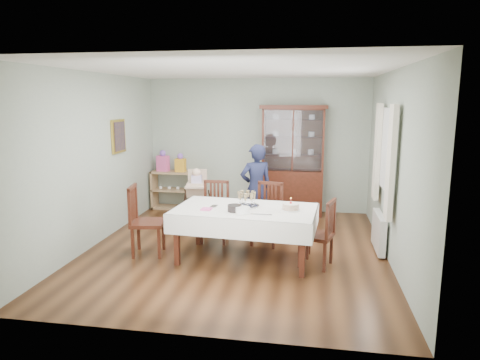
% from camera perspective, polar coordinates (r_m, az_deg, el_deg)
% --- Properties ---
extents(floor, '(5.00, 5.00, 0.00)m').
position_cam_1_polar(floor, '(6.71, -0.56, -9.20)').
color(floor, '#593319').
rests_on(floor, ground).
extents(room_shell, '(5.00, 5.00, 5.00)m').
position_cam_1_polar(room_shell, '(6.85, 0.20, 5.86)').
color(room_shell, '#9EAA99').
rests_on(room_shell, floor).
extents(dining_table, '(2.09, 1.31, 0.76)m').
position_cam_1_polar(dining_table, '(6.20, 0.69, -7.14)').
color(dining_table, '#4C1D13').
rests_on(dining_table, floor).
extents(china_cabinet, '(1.30, 0.48, 2.18)m').
position_cam_1_polar(china_cabinet, '(8.55, 7.05, 2.83)').
color(china_cabinet, '#4C1D13').
rests_on(china_cabinet, floor).
extents(sideboard, '(0.90, 0.38, 0.80)m').
position_cam_1_polar(sideboard, '(9.15, -8.89, -1.30)').
color(sideboard, tan).
rests_on(sideboard, floor).
extents(picture_frame, '(0.04, 0.48, 0.58)m').
position_cam_1_polar(picture_frame, '(7.78, -15.90, 5.63)').
color(picture_frame, gold).
rests_on(picture_frame, room_shell).
extents(window, '(0.04, 1.02, 1.22)m').
position_cam_1_polar(window, '(6.64, 19.15, 3.77)').
color(window, white).
rests_on(window, room_shell).
extents(curtain_left, '(0.07, 0.30, 1.55)m').
position_cam_1_polar(curtain_left, '(6.04, 19.48, 2.15)').
color(curtain_left, silver).
rests_on(curtain_left, room_shell).
extents(curtain_right, '(0.07, 0.30, 1.55)m').
position_cam_1_polar(curtain_right, '(7.25, 17.84, 3.59)').
color(curtain_right, silver).
rests_on(curtain_right, room_shell).
extents(radiator, '(0.10, 0.80, 0.55)m').
position_cam_1_polar(radiator, '(6.89, 18.01, -6.58)').
color(radiator, white).
rests_on(radiator, floor).
extents(chair_far_left, '(0.46, 0.46, 0.97)m').
position_cam_1_polar(chair_far_left, '(7.02, -3.37, -5.81)').
color(chair_far_left, '#4C1D13').
rests_on(chair_far_left, floor).
extents(chair_far_right, '(0.52, 0.52, 0.98)m').
position_cam_1_polar(chair_far_right, '(6.88, 3.56, -6.16)').
color(chair_far_right, '#4C1D13').
rests_on(chair_far_right, floor).
extents(chair_end_left, '(0.54, 0.54, 1.04)m').
position_cam_1_polar(chair_end_left, '(6.57, -12.30, -7.04)').
color(chair_end_left, '#4C1D13').
rests_on(chair_end_left, floor).
extents(chair_end_right, '(0.53, 0.53, 0.95)m').
position_cam_1_polar(chair_end_right, '(6.08, 10.26, -8.69)').
color(chair_end_right, '#4C1D13').
rests_on(chair_end_right, floor).
extents(woman, '(0.66, 0.56, 1.54)m').
position_cam_1_polar(woman, '(7.40, 2.15, -1.12)').
color(woman, black).
rests_on(woman, floor).
extents(high_chair, '(0.54, 0.54, 1.06)m').
position_cam_1_polar(high_chair, '(7.87, -5.72, -3.10)').
color(high_chair, black).
rests_on(high_chair, floor).
extents(champagne_tray, '(0.36, 0.36, 0.22)m').
position_cam_1_polar(champagne_tray, '(6.17, 0.88, -2.93)').
color(champagne_tray, silver).
rests_on(champagne_tray, dining_table).
extents(birthday_cake, '(0.27, 0.27, 0.18)m').
position_cam_1_polar(birthday_cake, '(6.01, 6.77, -3.58)').
color(birthday_cake, white).
rests_on(birthday_cake, dining_table).
extents(plate_stack_dark, '(0.19, 0.19, 0.09)m').
position_cam_1_polar(plate_stack_dark, '(5.91, -0.74, -3.77)').
color(plate_stack_dark, black).
rests_on(plate_stack_dark, dining_table).
extents(plate_stack_white, '(0.22, 0.22, 0.08)m').
position_cam_1_polar(plate_stack_white, '(5.82, 0.38, -4.04)').
color(plate_stack_white, white).
rests_on(plate_stack_white, dining_table).
extents(napkin_stack, '(0.15, 0.15, 0.02)m').
position_cam_1_polar(napkin_stack, '(6.02, -4.51, -3.89)').
color(napkin_stack, '#E15398').
rests_on(napkin_stack, dining_table).
extents(cutlery, '(0.12, 0.16, 0.01)m').
position_cam_1_polar(cutlery, '(6.21, -3.79, -3.48)').
color(cutlery, silver).
rests_on(cutlery, dining_table).
extents(cake_knife, '(0.29, 0.03, 0.01)m').
position_cam_1_polar(cake_knife, '(5.76, 2.84, -4.59)').
color(cake_knife, silver).
rests_on(cake_knife, dining_table).
extents(gift_bag_pink, '(0.26, 0.20, 0.44)m').
position_cam_1_polar(gift_bag_pink, '(9.10, -10.24, 2.40)').
color(gift_bag_pink, '#E15398').
rests_on(gift_bag_pink, sideboard).
extents(gift_bag_orange, '(0.21, 0.15, 0.39)m').
position_cam_1_polar(gift_bag_orange, '(8.98, -7.95, 2.20)').
color(gift_bag_orange, gold).
rests_on(gift_bag_orange, sideboard).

